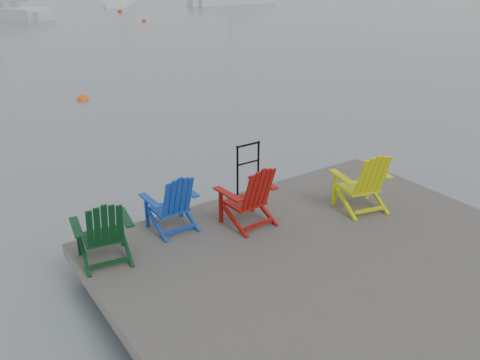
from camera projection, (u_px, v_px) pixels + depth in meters
ground at (332, 288)px, 7.19m from camera, size 400.00×400.00×0.00m
dock at (334, 268)px, 7.05m from camera, size 6.00×5.00×1.40m
handrail at (248, 163)px, 8.75m from camera, size 0.48×0.04×0.90m
chair_green at (103, 230)px, 6.73m from camera, size 0.85×0.80×0.96m
chair_blue at (173, 202)px, 7.54m from camera, size 0.74×0.69×0.93m
chair_red at (250, 195)px, 7.67m from camera, size 0.83×0.78×1.00m
chair_yellow at (364, 181)px, 8.12m from camera, size 0.94×0.89×1.03m
sailboat_mid at (122, 0)px, 49.37m from camera, size 6.14×8.43×11.68m
sailboat_far at (233, 0)px, 49.12m from camera, size 7.94×2.45×10.91m
buoy_a at (83, 100)px, 16.55m from camera, size 0.38×0.38×0.38m
buoy_c at (144, 21)px, 36.33m from camera, size 0.34×0.34×0.34m
buoy_d at (120, 12)px, 42.14m from camera, size 0.41×0.41×0.41m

